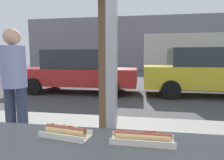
# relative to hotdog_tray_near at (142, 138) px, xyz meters

# --- Properties ---
(ground_plane) EXTENTS (60.00, 60.00, 0.00)m
(ground_plane) POSITION_rel_hotdog_tray_near_xyz_m (-0.16, 8.10, -1.04)
(ground_plane) COLOR #424244
(sidewalk_strip) EXTENTS (16.00, 2.80, 0.14)m
(sidewalk_strip) POSITION_rel_hotdog_tray_near_xyz_m (-0.16, 1.70, -0.97)
(sidewalk_strip) COLOR gray
(sidewalk_strip) RESTS_ON ground
(building_facade_far) EXTENTS (28.00, 1.20, 6.15)m
(building_facade_far) POSITION_rel_hotdog_tray_near_xyz_m (-0.16, 22.12, 2.04)
(building_facade_far) COLOR gray
(building_facade_far) RESTS_ON ground
(hotdog_tray_near) EXTENTS (0.28, 0.09, 0.05)m
(hotdog_tray_near) POSITION_rel_hotdog_tray_near_xyz_m (0.00, 0.00, 0.00)
(hotdog_tray_near) COLOR beige
(hotdog_tray_near) RESTS_ON window_counter
(hotdog_tray_far) EXTENTS (0.25, 0.13, 0.05)m
(hotdog_tray_far) POSITION_rel_hotdog_tray_near_xyz_m (-0.36, 0.01, -0.00)
(hotdog_tray_far) COLOR silver
(hotdog_tray_far) RESTS_ON window_counter
(parked_car_red) EXTENTS (4.70, 1.99, 1.68)m
(parked_car_red) POSITION_rel_hotdog_tray_near_xyz_m (-2.53, 6.51, -0.19)
(parked_car_red) COLOR red
(parked_car_red) RESTS_ON ground
(parked_car_yellow) EXTENTS (4.60, 2.00, 1.72)m
(parked_car_yellow) POSITION_rel_hotdog_tray_near_xyz_m (2.34, 6.51, -0.16)
(parked_car_yellow) COLOR gold
(parked_car_yellow) RESTS_ON ground
(box_truck) EXTENTS (6.64, 2.44, 2.86)m
(box_truck) POSITION_rel_hotdog_tray_near_xyz_m (3.32, 12.41, 0.54)
(box_truck) COLOR beige
(box_truck) RESTS_ON ground
(pedestrian) EXTENTS (0.32, 0.32, 1.63)m
(pedestrian) POSITION_rel_hotdog_tray_near_xyz_m (-1.72, 1.52, 0.04)
(pedestrian) COLOR #2C324C
(pedestrian) RESTS_ON sidewalk_strip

